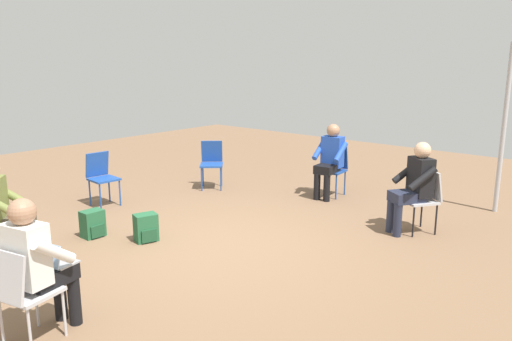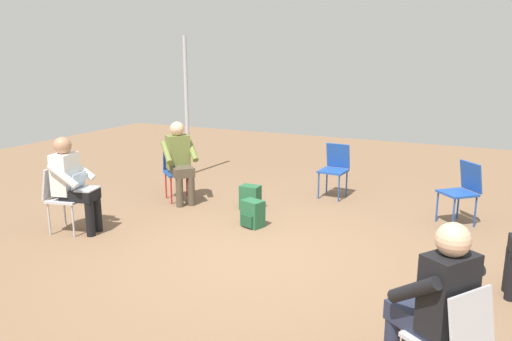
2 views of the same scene
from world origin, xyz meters
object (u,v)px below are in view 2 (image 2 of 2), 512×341
object	(u,v)px
chair_southeast	(462,188)
backpack_near_laptop_user	(253,215)
person_in_olive	(180,158)
backpack_by_empty_chair	(250,199)
chair_north	(62,194)
chair_east	(335,166)
person_in_black	(435,298)
chair_northeast	(177,168)
chair_southwest	(454,337)
person_with_laptop	(72,180)

from	to	relation	value
chair_southeast	backpack_near_laptop_user	distance (m)	2.82
person_in_olive	backpack_by_empty_chair	distance (m)	1.27
person_in_olive	backpack_by_empty_chair	world-z (taller)	person_in_olive
chair_north	backpack_near_laptop_user	world-z (taller)	chair_north
chair_east	person_in_black	xyz separation A→B (m)	(-4.33, -1.96, 0.20)
chair_east	chair_northeast	size ratio (longest dim) A/B	1.00
chair_southeast	person_in_black	xyz separation A→B (m)	(-3.78, -0.04, 0.20)
chair_southwest	person_in_olive	world-z (taller)	person_in_olive
backpack_by_empty_chair	person_in_olive	bearing A→B (deg)	95.24
person_in_black	backpack_near_laptop_user	xyz separation A→B (m)	(2.48, 2.53, -0.54)
person_in_olive	person_in_black	xyz separation A→B (m)	(-3.03, -4.04, 0.00)
chair_southeast	backpack_near_laptop_user	world-z (taller)	chair_southeast
person_with_laptop	backpack_by_empty_chair	world-z (taller)	person_with_laptop
chair_northeast	backpack_near_laptop_user	distance (m)	1.80
person_in_black	person_with_laptop	bearing A→B (deg)	108.50
backpack_by_empty_chair	chair_east	bearing A→B (deg)	-37.81
chair_northeast	backpack_near_laptop_user	xyz separation A→B (m)	(-0.67, -1.63, -0.34)
chair_northeast	backpack_near_laptop_user	bearing A→B (deg)	108.82
chair_southeast	chair_north	bearing A→B (deg)	76.22
chair_southwest	backpack_by_empty_chair	world-z (taller)	chair_southwest
backpack_near_laptop_user	backpack_by_empty_chair	size ratio (longest dim) A/B	1.00
chair_north	chair_northeast	xyz separation A→B (m)	(1.87, -0.50, 0.00)
chair_east	person_with_laptop	xyz separation A→B (m)	(-3.02, 2.53, 0.20)
backpack_near_laptop_user	backpack_by_empty_chair	bearing A→B (deg)	28.49
chair_east	backpack_near_laptop_user	size ratio (longest dim) A/B	2.36
person_with_laptop	chair_southwest	bearing A→B (deg)	60.29
chair_north	person_in_black	size ratio (longest dim) A/B	0.69
backpack_near_laptop_user	chair_east	bearing A→B (deg)	-16.92
chair_southeast	chair_southwest	bearing A→B (deg)	140.40
person_with_laptop	chair_northeast	bearing A→B (deg)	156.88
chair_north	chair_northeast	bearing A→B (deg)	152.26
person_with_laptop	backpack_near_laptop_user	size ratio (longest dim) A/B	3.44
chair_northeast	person_with_laptop	xyz separation A→B (m)	(-1.83, 0.33, 0.20)
chair_southeast	person_in_olive	world-z (taller)	person_in_olive
person_in_olive	person_in_black	bearing A→B (deg)	94.06
person_in_olive	chair_north	bearing A→B (deg)	21.50
chair_east	person_in_olive	xyz separation A→B (m)	(-1.29, 2.07, 0.20)
person_in_olive	person_in_black	distance (m)	5.05
chair_north	person_in_olive	world-z (taller)	person_in_olive
person_in_olive	person_in_black	size ratio (longest dim) A/B	1.00
chair_southwest	person_in_olive	size ratio (longest dim) A/B	0.69
chair_southeast	chair_northeast	bearing A→B (deg)	56.48
person_in_black	person_in_olive	bearing A→B (deg)	87.81
person_with_laptop	chair_north	bearing A→B (deg)	-90.00
person_in_black	backpack_by_empty_chair	size ratio (longest dim) A/B	3.44
chair_north	backpack_near_laptop_user	xyz separation A→B (m)	(1.21, -2.13, -0.34)
chair_east	person_with_laptop	world-z (taller)	person_with_laptop
chair_north	person_in_olive	size ratio (longest dim) A/B	0.69
chair_southeast	backpack_by_empty_chair	bearing A→B (deg)	60.37
person_with_laptop	backpack_near_laptop_user	xyz separation A→B (m)	(1.17, -1.97, -0.53)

